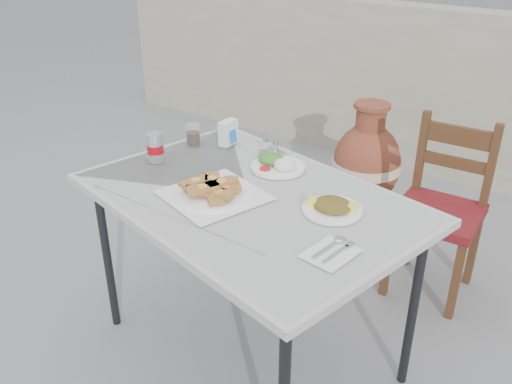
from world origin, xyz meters
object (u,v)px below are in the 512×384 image
Objects in this scene: salad_rice_plate at (277,164)px; condiment_caddy at (272,149)px; cola_glass at (193,136)px; napkin_holder at (228,133)px; cafe_table at (249,207)px; pide_plate at (214,188)px; salad_chopped_plate at (332,207)px; soda_can at (155,148)px; terracotta_urn at (366,165)px; chair at (441,208)px.

condiment_caddy reaches higher than salad_rice_plate.
napkin_holder reaches higher than cola_glass.
pide_plate is at bearing -138.93° from cafe_table.
cola_glass is at bearing -178.89° from salad_rice_plate.
napkin_holder is at bearing 165.35° from salad_rice_plate.
condiment_caddy reaches higher than salad_chopped_plate.
pide_plate is 4.36× the size of cola_glass.
soda_can is 1.57m from terracotta_urn.
condiment_caddy reaches higher than cafe_table.
pide_plate is 0.36m from salad_rice_plate.
terracotta_urn is at bearing 109.64° from salad_chopped_plate.
salad_rice_plate is 0.31× the size of terracotta_urn.
chair is (0.86, 0.60, -0.39)m from napkin_holder.
terracotta_urn is (0.36, 1.19, -0.49)m from cola_glass.
cola_glass is 0.84× the size of napkin_holder.
salad_chopped_plate is 1.53m from terracotta_urn.
chair is at bearing 80.85° from salad_chopped_plate.
condiment_caddy is at bearing -89.59° from terracotta_urn.
condiment_caddy is (-0.05, 0.47, -0.01)m from pide_plate.
pide_plate reaches higher than salad_rice_plate.
cafe_table is at bearing 41.07° from pide_plate.
condiment_caddy is (0.23, 0.03, -0.03)m from napkin_holder.
cola_glass is (-0.52, 0.26, 0.10)m from cafe_table.
cafe_table is at bearing -83.59° from terracotta_urn.
terracotta_urn is (-0.12, 1.18, -0.47)m from salad_rice_plate.
soda_can reaches higher than cafe_table.
chair is (0.47, 0.96, -0.27)m from cafe_table.
pide_plate reaches higher than salad_chopped_plate.
soda_can is at bearing -89.27° from cola_glass.
soda_can reaches higher than napkin_holder.
condiment_caddy is 0.92m from chair.
chair reaches higher than salad_rice_plate.
soda_can is (-0.52, 0.01, 0.12)m from cafe_table.
cola_glass is (-0.47, -0.01, 0.02)m from salad_rice_plate.
salad_rice_plate is 0.16m from condiment_caddy.
terracotta_urn is at bearing 139.10° from chair.
soda_can is 0.25m from cola_glass.
pide_plate is 3.68× the size of napkin_holder.
salad_rice_plate is 0.35m from napkin_holder.
cafe_table is 14.80× the size of cola_glass.
soda_can is 0.37m from napkin_holder.
cafe_table is 6.22× the size of salad_rice_plate.
condiment_caddy reaches higher than terracotta_urn.
terracotta_urn is (-0.06, 1.54, -0.48)m from pide_plate.
chair reaches higher than pide_plate.
cola_glass is (-0.42, 0.35, 0.01)m from pide_plate.
napkin_holder reaches higher than salad_chopped_plate.
soda_can is 1.09× the size of condiment_caddy.
salad_chopped_plate is 0.96m from chair.
cafe_table is at bearing -26.24° from cola_glass.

